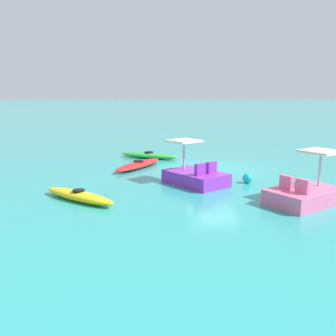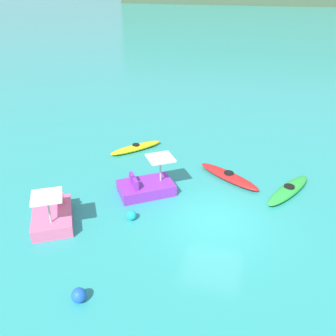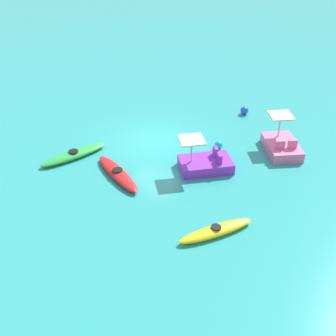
{
  "view_description": "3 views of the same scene",
  "coord_description": "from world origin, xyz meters",
  "px_view_note": "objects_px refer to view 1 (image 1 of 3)",
  "views": [
    {
      "loc": [
        -17.24,
        3.88,
        3.43
      ],
      "look_at": [
        -1.43,
        2.32,
        0.3
      ],
      "focal_mm": 39.74,
      "sensor_mm": 36.0,
      "label": 1
    },
    {
      "loc": [
        0.97,
        -11.91,
        8.68
      ],
      "look_at": [
        -2.68,
        3.02,
        0.53
      ],
      "focal_mm": 38.69,
      "sensor_mm": 36.0,
      "label": 2
    },
    {
      "loc": [
        -8.71,
        18.78,
        11.74
      ],
      "look_at": [
        -1.92,
        2.65,
        0.44
      ],
      "focal_mm": 49.08,
      "sensor_mm": 36.0,
      "label": 3
    }
  ],
  "objects_px": {
    "kayak_green": "(149,155)",
    "buoy_cyan": "(248,178)",
    "pedal_boat_purple": "(195,176)",
    "pedal_boat_pink": "(305,194)",
    "kayak_yellow": "(79,196)",
    "kayak_red": "(139,165)"
  },
  "relations": [
    {
      "from": "kayak_green",
      "to": "buoy_cyan",
      "type": "height_order",
      "value": "buoy_cyan"
    },
    {
      "from": "kayak_green",
      "to": "buoy_cyan",
      "type": "distance_m",
      "value": 7.21
    },
    {
      "from": "pedal_boat_purple",
      "to": "pedal_boat_pink",
      "type": "relative_size",
      "value": 1.0
    },
    {
      "from": "kayak_yellow",
      "to": "pedal_boat_purple",
      "type": "relative_size",
      "value": 0.98
    },
    {
      "from": "kayak_red",
      "to": "buoy_cyan",
      "type": "distance_m",
      "value": 5.49
    },
    {
      "from": "kayak_red",
      "to": "pedal_boat_purple",
      "type": "bearing_deg",
      "value": -148.56
    },
    {
      "from": "kayak_red",
      "to": "pedal_boat_pink",
      "type": "height_order",
      "value": "pedal_boat_pink"
    },
    {
      "from": "kayak_yellow",
      "to": "buoy_cyan",
      "type": "relative_size",
      "value": 6.92
    },
    {
      "from": "kayak_green",
      "to": "pedal_boat_purple",
      "type": "distance_m",
      "value": 6.43
    },
    {
      "from": "pedal_boat_pink",
      "to": "kayak_yellow",
      "type": "bearing_deg",
      "value": 81.5
    },
    {
      "from": "kayak_red",
      "to": "pedal_boat_pink",
      "type": "distance_m",
      "value": 8.27
    },
    {
      "from": "buoy_cyan",
      "to": "kayak_red",
      "type": "bearing_deg",
      "value": 50.59
    },
    {
      "from": "kayak_green",
      "to": "pedal_boat_purple",
      "type": "bearing_deg",
      "value": -166.49
    },
    {
      "from": "kayak_green",
      "to": "kayak_yellow",
      "type": "height_order",
      "value": "same"
    },
    {
      "from": "buoy_cyan",
      "to": "kayak_green",
      "type": "bearing_deg",
      "value": 30.03
    },
    {
      "from": "pedal_boat_purple",
      "to": "kayak_yellow",
      "type": "bearing_deg",
      "value": 114.11
    },
    {
      "from": "kayak_yellow",
      "to": "buoy_cyan",
      "type": "distance_m",
      "value": 6.59
    },
    {
      "from": "pedal_boat_purple",
      "to": "buoy_cyan",
      "type": "distance_m",
      "value": 2.11
    },
    {
      "from": "pedal_boat_pink",
      "to": "buoy_cyan",
      "type": "relative_size",
      "value": 7.07
    },
    {
      "from": "pedal_boat_pink",
      "to": "buoy_cyan",
      "type": "height_order",
      "value": "pedal_boat_pink"
    },
    {
      "from": "kayak_yellow",
      "to": "kayak_green",
      "type": "bearing_deg",
      "value": -18.41
    },
    {
      "from": "kayak_red",
      "to": "pedal_boat_purple",
      "type": "relative_size",
      "value": 1.17
    }
  ]
}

